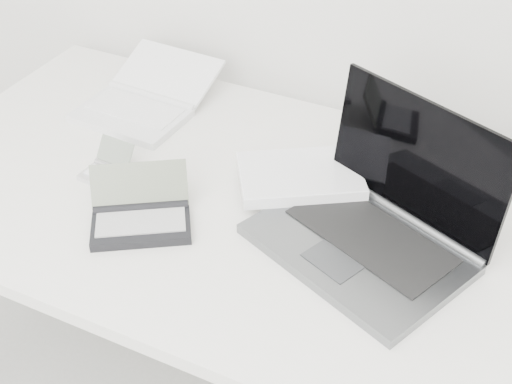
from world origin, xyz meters
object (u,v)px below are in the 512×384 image
at_px(netbook_open_white, 142,103).
at_px(palmtop_charcoal, 141,216).
at_px(desk, 278,227).
at_px(laptop_large, 355,210).

bearing_deg(netbook_open_white, palmtop_charcoal, -54.43).
bearing_deg(desk, palmtop_charcoal, -144.22).
height_order(desk, laptop_large, laptop_large).
height_order(desk, netbook_open_white, netbook_open_white).
relative_size(laptop_large, palmtop_charcoal, 2.31).
height_order(desk, palmtop_charcoal, palmtop_charcoal).
xyz_separation_m(desk, netbook_open_white, (-0.44, 0.20, 0.07)).
bearing_deg(palmtop_charcoal, desk, 3.10).
bearing_deg(desk, laptop_large, 5.10).
relative_size(netbook_open_white, palmtop_charcoal, 1.36).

